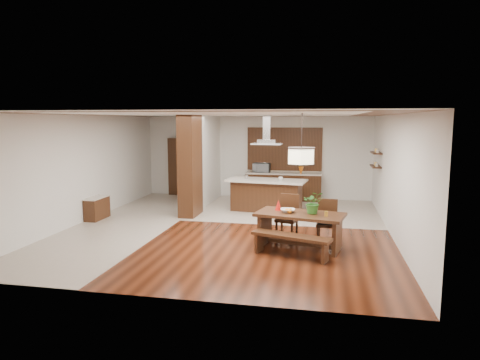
% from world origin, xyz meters
% --- Properties ---
extents(room_shell, '(9.00, 9.04, 2.92)m').
position_xyz_m(room_shell, '(0.00, 0.00, 2.06)').
color(room_shell, '#341409').
rests_on(room_shell, ground).
extents(tile_hallway, '(2.50, 9.00, 0.01)m').
position_xyz_m(tile_hallway, '(-2.75, 0.00, 0.01)').
color(tile_hallway, '#B7A898').
rests_on(tile_hallway, ground).
extents(tile_kitchen, '(5.50, 4.00, 0.01)m').
position_xyz_m(tile_kitchen, '(1.25, 2.50, 0.01)').
color(tile_kitchen, '#B7A898').
rests_on(tile_kitchen, ground).
extents(soffit_band, '(8.00, 9.00, 0.02)m').
position_xyz_m(soffit_band, '(0.00, 0.00, 2.88)').
color(soffit_band, '#391E0E').
rests_on(soffit_band, room_shell).
extents(partition_pier, '(0.45, 1.00, 2.90)m').
position_xyz_m(partition_pier, '(-1.40, 1.20, 1.45)').
color(partition_pier, black).
rests_on(partition_pier, ground).
extents(partition_stub, '(0.18, 2.40, 2.90)m').
position_xyz_m(partition_stub, '(-1.40, 3.30, 1.45)').
color(partition_stub, silver).
rests_on(partition_stub, ground).
extents(hallway_console, '(0.37, 0.88, 0.63)m').
position_xyz_m(hallway_console, '(-3.81, 0.20, 0.32)').
color(hallway_console, black).
rests_on(hallway_console, ground).
extents(hallway_doorway, '(1.10, 0.20, 2.10)m').
position_xyz_m(hallway_doorway, '(-2.70, 4.40, 1.05)').
color(hallway_doorway, black).
rests_on(hallway_doorway, ground).
extents(rear_counter, '(2.60, 0.62, 0.95)m').
position_xyz_m(rear_counter, '(1.00, 4.20, 0.48)').
color(rear_counter, black).
rests_on(rear_counter, ground).
extents(kitchen_window, '(2.60, 0.08, 1.50)m').
position_xyz_m(kitchen_window, '(1.00, 4.46, 1.75)').
color(kitchen_window, '#A95F32').
rests_on(kitchen_window, room_shell).
extents(shelf_lower, '(0.26, 0.90, 0.04)m').
position_xyz_m(shelf_lower, '(3.87, 2.60, 1.40)').
color(shelf_lower, black).
rests_on(shelf_lower, room_shell).
extents(shelf_upper, '(0.26, 0.90, 0.04)m').
position_xyz_m(shelf_upper, '(3.87, 2.60, 1.80)').
color(shelf_upper, black).
rests_on(shelf_upper, room_shell).
extents(dining_table, '(2.00, 1.29, 0.77)m').
position_xyz_m(dining_table, '(1.90, -1.43, 0.57)').
color(dining_table, black).
rests_on(dining_table, ground).
extents(dining_bench, '(1.67, 0.85, 0.46)m').
position_xyz_m(dining_bench, '(1.76, -2.09, 0.23)').
color(dining_bench, black).
rests_on(dining_bench, ground).
extents(dining_chair_left, '(0.55, 0.55, 1.04)m').
position_xyz_m(dining_chair_left, '(1.56, -0.78, 0.52)').
color(dining_chair_left, black).
rests_on(dining_chair_left, ground).
extents(dining_chair_right, '(0.47, 0.47, 0.99)m').
position_xyz_m(dining_chair_right, '(2.47, -0.97, 0.49)').
color(dining_chair_right, black).
rests_on(dining_chair_right, ground).
extents(pendant_lantern, '(0.64, 0.64, 1.31)m').
position_xyz_m(pendant_lantern, '(1.90, -1.43, 2.25)').
color(pendant_lantern, '#FFF1C3').
rests_on(pendant_lantern, room_shell).
extents(foliage_plant, '(0.48, 0.43, 0.48)m').
position_xyz_m(foliage_plant, '(2.17, -1.43, 1.01)').
color(foliage_plant, '#2E6923').
rests_on(foliage_plant, dining_table).
extents(fruit_bowl, '(0.33, 0.33, 0.08)m').
position_xyz_m(fruit_bowl, '(1.63, -1.40, 0.81)').
color(fruit_bowl, beige).
rests_on(fruit_bowl, dining_table).
extents(napkin_cone, '(0.17, 0.17, 0.23)m').
position_xyz_m(napkin_cone, '(1.41, -1.21, 0.89)').
color(napkin_cone, '#B5140C').
rests_on(napkin_cone, dining_table).
extents(gold_ornament, '(0.08, 0.08, 0.11)m').
position_xyz_m(gold_ornament, '(2.45, -1.62, 0.83)').
color(gold_ornament, gold).
rests_on(gold_ornament, dining_table).
extents(kitchen_island, '(2.47, 1.31, 0.98)m').
position_xyz_m(kitchen_island, '(0.68, 2.20, 0.50)').
color(kitchen_island, black).
rests_on(kitchen_island, ground).
extents(range_hood, '(0.90, 0.55, 0.87)m').
position_xyz_m(range_hood, '(0.68, 2.20, 2.46)').
color(range_hood, silver).
rests_on(range_hood, room_shell).
extents(island_cup, '(0.16, 0.16, 0.11)m').
position_xyz_m(island_cup, '(1.12, 2.08, 1.03)').
color(island_cup, white).
rests_on(island_cup, kitchen_island).
extents(microwave, '(0.59, 0.42, 0.32)m').
position_xyz_m(microwave, '(0.24, 4.17, 1.11)').
color(microwave, '#B8BBBF').
rests_on(microwave, rear_counter).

